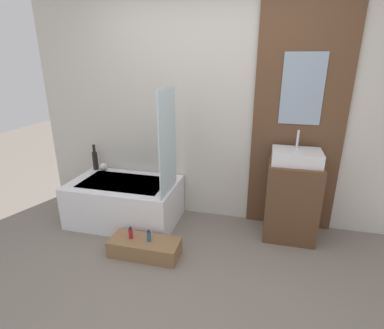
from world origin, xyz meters
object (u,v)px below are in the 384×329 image
sink (297,157)px  bottle_soap_secondary (149,236)px  vase_tall_dark (95,159)px  vase_round_light (104,167)px  bathtub (125,201)px  bottle_soap_primary (131,233)px  wooden_step_bench (145,247)px

sink → bottle_soap_secondary: (-1.32, -0.71, -0.68)m
vase_tall_dark → vase_round_light: (0.12, -0.02, -0.08)m
bathtub → vase_round_light: 0.57m
vase_tall_dark → bottle_soap_secondary: (1.05, -0.87, -0.40)m
vase_round_light → bottle_soap_primary: bearing=-48.8°
bathtub → wooden_step_bench: bathtub is taller
bathtub → wooden_step_bench: 0.76m
wooden_step_bench → sink: size_ratio=1.44×
vase_tall_dark → bottle_soap_primary: 1.28m
bathtub → vase_tall_dark: bearing=150.5°
bathtub → bottle_soap_primary: bearing=-59.6°
bottle_soap_primary → bottle_soap_secondary: bottle_soap_primary is taller
bathtub → bottle_soap_primary: 0.66m
wooden_step_bench → vase_round_light: (-0.88, 0.85, 0.46)m
wooden_step_bench → sink: bearing=27.3°
vase_round_light → bottle_soap_secondary: 1.30m
vase_tall_dark → vase_round_light: 0.14m
bathtub → sink: bearing=4.2°
bottle_soap_primary → bottle_soap_secondary: 0.19m
vase_tall_dark → vase_round_light: vase_tall_dark is taller
vase_round_light → bottle_soap_secondary: vase_round_light is taller
sink → vase_round_light: 2.28m
bottle_soap_secondary → vase_round_light: bearing=137.6°
bathtub → wooden_step_bench: bearing=-50.4°
vase_round_light → wooden_step_bench: bearing=-44.0°
bottle_soap_secondary → wooden_step_bench: bearing=180.0°
vase_tall_dark → sink: bearing=-3.9°
bathtub → wooden_step_bench: size_ratio=1.78×
bathtub → vase_tall_dark: vase_tall_dark is taller
bathtub → bottle_soap_secondary: (0.52, -0.57, -0.03)m
vase_round_light → bottle_soap_primary: vase_round_light is taller
sink → vase_tall_dark: 2.38m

